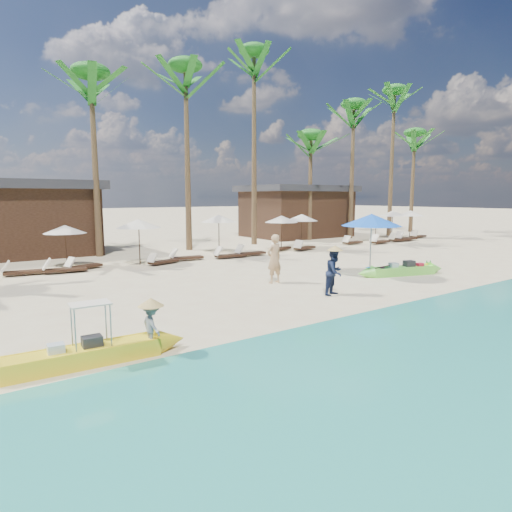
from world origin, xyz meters
TOP-DOWN VIEW (x-y plane):
  - ground at (0.00, 0.00)m, footprint 240.00×240.00m
  - wet_sand_strip at (0.00, -5.00)m, footprint 240.00×4.50m
  - green_canoe at (5.77, 0.69)m, footprint 4.73×1.65m
  - yellow_canoe at (-8.00, -1.92)m, footprint 4.86×0.78m
  - tourist at (0.21, 2.50)m, footprint 0.74×0.52m
  - vendor_green at (0.65, -0.35)m, footprint 0.93×0.82m
  - vendor_yellow at (-6.62, -2.16)m, footprint 0.39×0.64m
  - blue_umbrella at (4.22, 1.13)m, footprint 2.48×2.48m
  - lounger_3_right at (-7.77, 9.98)m, footprint 1.81×0.77m
  - resort_parasol_4 at (-5.71, 11.16)m, footprint 1.98×1.98m
  - lounger_4_left at (-6.20, 9.60)m, footprint 1.87×0.76m
  - lounger_4_right at (-5.27, 10.07)m, footprint 1.76×0.99m
  - resort_parasol_5 at (-2.53, 9.99)m, footprint 2.22×2.22m
  - lounger_5_left at (-1.64, 9.37)m, footprint 1.74×0.96m
  - resort_parasol_6 at (3.05, 11.76)m, footprint 2.23×2.23m
  - lounger_6_left at (-0.10, 9.93)m, footprint 1.83×0.74m
  - lounger_6_right at (2.25, 9.34)m, footprint 1.87×0.76m
  - resort_parasol_7 at (6.86, 10.50)m, footprint 2.13×2.13m
  - lounger_7_left at (3.67, 9.45)m, footprint 1.86×0.65m
  - lounger_7_right at (6.58, 10.30)m, footprint 1.78×1.03m
  - resort_parasol_8 at (8.70, 10.69)m, footprint 2.17×2.17m
  - lounger_8_left at (7.99, 9.63)m, footprint 1.89×1.03m
  - resort_parasol_9 at (15.94, 10.55)m, footprint 1.80×1.80m
  - lounger_9_left at (13.05, 10.25)m, footprint 1.75×0.63m
  - lounger_9_right at (14.95, 9.38)m, footprint 1.94×0.81m
  - resort_parasol_10 at (19.46, 11.78)m, footprint 2.17×2.17m
  - lounger_10_left at (17.38, 9.53)m, footprint 1.88×0.82m
  - lounger_10_right at (18.23, 9.60)m, footprint 2.03×0.71m
  - resort_parasol_11 at (20.57, 10.87)m, footprint 2.19×2.19m
  - lounger_11_left at (21.04, 10.42)m, footprint 1.83×0.77m
  - palm_3 at (-3.36, 14.27)m, footprint 2.08×2.08m
  - palm_4 at (2.15, 14.01)m, footprint 2.08×2.08m
  - palm_5 at (7.45, 14.38)m, footprint 2.08×2.08m
  - palm_6 at (12.84, 14.52)m, footprint 2.08×2.08m
  - palm_7 at (16.57, 13.68)m, footprint 2.08×2.08m
  - palm_8 at (21.07, 13.33)m, footprint 2.08×2.08m
  - palm_9 at (26.21, 14.81)m, footprint 2.08×2.08m
  - pavilion_east at (14.00, 17.50)m, footprint 8.80×6.60m

SIDE VIEW (x-z plane):
  - ground at x=0.00m, z-range 0.00..0.00m
  - wet_sand_strip at x=0.00m, z-range 0.00..0.01m
  - lounger_5_left at x=-1.64m, z-range -0.09..0.47m
  - lounger_4_right at x=-5.27m, z-range -0.09..0.48m
  - lounger_7_right at x=6.58m, z-range -0.10..0.48m
  - lounger_9_left at x=13.05m, z-range -0.10..0.49m
  - lounger_3_right at x=-7.77m, z-range -0.10..0.50m
  - lounger_11_left at x=21.04m, z-range -0.10..0.50m
  - lounger_6_left at x=-0.10m, z-range -0.10..0.51m
  - lounger_8_left at x=7.99m, z-range -0.10..0.51m
  - yellow_canoe at x=-8.00m, z-range -0.43..0.84m
  - lounger_10_left at x=17.38m, z-range -0.10..0.51m
  - lounger_4_left at x=-6.20m, z-range -0.10..0.51m
  - lounger_6_right at x=2.25m, z-range -0.10..0.52m
  - green_canoe at x=5.77m, z-range -0.10..0.51m
  - lounger_7_left at x=3.67m, z-range -0.10..0.52m
  - lounger_9_right at x=14.95m, z-range -0.11..0.53m
  - lounger_10_right at x=18.23m, z-range -0.11..0.57m
  - vendor_yellow at x=-6.62m, z-range 0.18..1.13m
  - vendor_green at x=0.65m, z-range 0.00..1.61m
  - tourist at x=0.21m, z-range 0.00..1.92m
  - resort_parasol_9 at x=15.94m, z-range 0.74..2.60m
  - resort_parasol_4 at x=-5.71m, z-range 0.82..2.85m
  - resort_parasol_7 at x=6.86m, z-range 0.88..3.08m
  - resort_parasol_10 at x=19.46m, z-range 0.90..3.13m
  - resort_parasol_8 at x=8.70m, z-range 0.90..3.13m
  - resort_parasol_11 at x=20.57m, z-range 0.91..3.16m
  - resort_parasol_5 at x=-2.53m, z-range 0.92..3.20m
  - resort_parasol_6 at x=3.05m, z-range 0.92..3.22m
  - pavilion_east at x=14.00m, z-range 0.05..4.35m
  - blue_umbrella at x=4.22m, z-range 1.08..3.75m
  - palm_6 at x=12.84m, z-range 2.79..11.31m
  - palm_9 at x=26.21m, z-range 3.14..12.97m
  - palm_3 at x=-3.36m, z-range 3.32..13.83m
  - palm_7 at x=16.57m, z-range 3.46..14.53m
  - palm_4 at x=2.15m, z-range 3.60..15.30m
  - palm_8 at x=21.07m, z-range 3.83..16.53m
  - palm_5 at x=7.45m, z-range 4.02..17.62m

